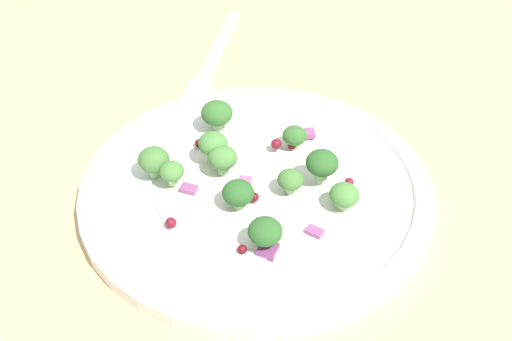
{
  "coord_description": "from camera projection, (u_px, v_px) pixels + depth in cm",
  "views": [
    {
      "loc": [
        -35.49,
        14.26,
        37.3
      ],
      "look_at": [
        2.07,
        -1.0,
        2.7
      ],
      "focal_mm": 47.19,
      "sensor_mm": 36.0,
      "label": 1
    }
  ],
  "objects": [
    {
      "name": "cranberry_3",
      "position": [
        242.0,
        249.0,
        0.48
      ],
      "size": [
        0.72,
        0.72,
        0.72
      ],
      "primitive_type": "sphere",
      "color": "maroon",
      "rests_on": "plate"
    },
    {
      "name": "dressing_pool",
      "position": [
        256.0,
        184.0,
        0.54
      ],
      "size": [
        16.52,
        16.52,
        0.2
      ],
      "primitive_type": "cylinder",
      "color": "white",
      "rests_on": "plate"
    },
    {
      "name": "broccoli_floret_2",
      "position": [
        288.0,
        177.0,
        0.53
      ],
      "size": [
        2.07,
        2.07,
        2.09
      ],
      "color": "#9EC684",
      "rests_on": "plate"
    },
    {
      "name": "fork",
      "position": [
        213.0,
        58.0,
        0.71
      ],
      "size": [
        16.51,
        11.76,
        0.5
      ],
      "color": "silver",
      "rests_on": "ground_plane"
    },
    {
      "name": "cranberry_0",
      "position": [
        349.0,
        182.0,
        0.53
      ],
      "size": [
        0.74,
        0.74,
        0.74
      ],
      "primitive_type": "sphere",
      "color": "maroon",
      "rests_on": "plate"
    },
    {
      "name": "onion_bit_4",
      "position": [
        268.0,
        250.0,
        0.48
      ],
      "size": [
        1.93,
        1.93,
        0.55
      ],
      "primitive_type": "cube",
      "rotation": [
        0.0,
        0.0,
        2.37
      ],
      "color": "#843D75",
      "rests_on": "plate"
    },
    {
      "name": "broccoli_floret_3",
      "position": [
        217.0,
        114.0,
        0.59
      ],
      "size": [
        2.78,
        2.78,
        2.81
      ],
      "color": "#8EB77A",
      "rests_on": "plate"
    },
    {
      "name": "onion_bit_2",
      "position": [
        189.0,
        189.0,
        0.53
      ],
      "size": [
        1.54,
        1.57,
        0.46
      ],
      "primitive_type": "cube",
      "rotation": [
        0.0,
        0.0,
        0.84
      ],
      "color": "#934C84",
      "rests_on": "plate"
    },
    {
      "name": "onion_bit_3",
      "position": [
        244.0,
        183.0,
        0.54
      ],
      "size": [
        1.57,
        1.51,
        0.51
      ],
      "primitive_type": "cube",
      "rotation": [
        0.0,
        0.0,
        2.6
      ],
      "color": "#A35B93",
      "rests_on": "plate"
    },
    {
      "name": "broccoli_floret_0",
      "position": [
        321.0,
        162.0,
        0.53
      ],
      "size": [
        2.6,
        2.6,
        2.63
      ],
      "color": "#8EB77A",
      "rests_on": "plate"
    },
    {
      "name": "broccoli_floret_7",
      "position": [
        265.0,
        232.0,
        0.48
      ],
      "size": [
        2.52,
        2.52,
        2.55
      ],
      "color": "#8EB77A",
      "rests_on": "plate"
    },
    {
      "name": "ground_plane",
      "position": [
        254.0,
        224.0,
        0.54
      ],
      "size": [
        180.0,
        180.0,
        2.0
      ],
      "primitive_type": "cube",
      "color": "tan"
    },
    {
      "name": "plate",
      "position": [
        256.0,
        188.0,
        0.54
      ],
      "size": [
        28.49,
        28.49,
        1.7
      ],
      "color": "white",
      "rests_on": "ground_plane"
    },
    {
      "name": "cranberry_6",
      "position": [
        292.0,
        145.0,
        0.57
      ],
      "size": [
        0.72,
        0.72,
        0.72
      ],
      "primitive_type": "sphere",
      "color": "maroon",
      "rests_on": "plate"
    },
    {
      "name": "broccoli_floret_4",
      "position": [
        154.0,
        160.0,
        0.54
      ],
      "size": [
        2.54,
        2.54,
        2.57
      ],
      "color": "#8EB77A",
      "rests_on": "plate"
    },
    {
      "name": "broccoli_floret_1",
      "position": [
        295.0,
        136.0,
        0.57
      ],
      "size": [
        2.06,
        2.06,
        2.09
      ],
      "color": "#ADD18E",
      "rests_on": "plate"
    },
    {
      "name": "broccoli_floret_6",
      "position": [
        172.0,
        172.0,
        0.53
      ],
      "size": [
        1.95,
        1.95,
        1.97
      ],
      "color": "#ADD18E",
      "rests_on": "plate"
    },
    {
      "name": "broccoli_floret_8",
      "position": [
        344.0,
        195.0,
        0.51
      ],
      "size": [
        2.31,
        2.31,
        2.33
      ],
      "color": "#ADD18E",
      "rests_on": "plate"
    },
    {
      "name": "onion_bit_1",
      "position": [
        315.0,
        232.0,
        0.5
      ],
      "size": [
        1.5,
        1.4,
        0.42
      ],
      "primitive_type": "cube",
      "rotation": [
        0.0,
        0.0,
        2.19
      ],
      "color": "#934C84",
      "rests_on": "plate"
    },
    {
      "name": "cranberry_4",
      "position": [
        276.0,
        144.0,
        0.57
      ],
      "size": [
        0.91,
        0.91,
        0.91
      ],
      "primitive_type": "sphere",
      "color": "maroon",
      "rests_on": "plate"
    },
    {
      "name": "cranberry_1",
      "position": [
        199.0,
        143.0,
        0.57
      ],
      "size": [
        0.75,
        0.75,
        0.75
      ],
      "primitive_type": "sphere",
      "color": "#4C0A14",
      "rests_on": "plate"
    },
    {
      "name": "broccoli_floret_10",
      "position": [
        222.0,
        158.0,
        0.54
      ],
      "size": [
        2.38,
        2.38,
        2.41
      ],
      "color": "#8EB77A",
      "rests_on": "plate"
    },
    {
      "name": "cranberry_2",
      "position": [
        252.0,
        201.0,
        0.52
      ],
      "size": [
        0.76,
        0.76,
        0.76
      ],
      "primitive_type": "sphere",
      "color": "maroon",
      "rests_on": "plate"
    },
    {
      "name": "cranberry_5",
      "position": [
        172.0,
        225.0,
        0.5
      ],
      "size": [
        0.86,
        0.86,
        0.86
      ],
      "primitive_type": "sphere",
      "color": "maroon",
      "rests_on": "plate"
    },
    {
      "name": "broccoli_floret_9",
      "position": [
        237.0,
        192.0,
        0.51
      ],
      "size": [
        2.46,
        2.46,
        2.49
      ],
      "color": "#9EC684",
      "rests_on": "plate"
    },
    {
      "name": "broccoli_floret_5",
      "position": [
        213.0,
        144.0,
        0.55
      ],
      "size": [
        2.44,
        2.44,
        2.47
      ],
      "color": "#9EC684",
      "rests_on": "plate"
    },
    {
      "name": "onion_bit_0",
      "position": [
        310.0,
        133.0,
        0.58
      ],
      "size": [
        1.41,
        1.22,
        0.36
      ],
      "primitive_type": "cube",
      "rotation": [
        0.0,
        0.0,
        1.27
      ],
      "color": "#934C84",
      "rests_on": "plate"
    }
  ]
}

